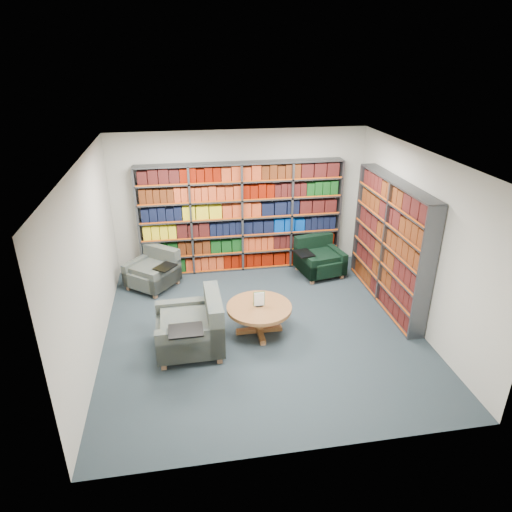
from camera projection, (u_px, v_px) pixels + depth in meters
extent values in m
cube|color=#1D272F|center=(262.00, 330.00, 7.43)|extent=(5.00, 5.00, 0.01)
cube|color=white|center=(263.00, 158.00, 6.26)|extent=(5.00, 5.00, 0.01)
cube|color=#BAB7AB|center=(240.00, 201.00, 9.10)|extent=(5.00, 0.01, 2.80)
cube|color=#BAB7AB|center=(307.00, 350.00, 4.60)|extent=(5.00, 0.01, 2.80)
cube|color=#BAB7AB|center=(89.00, 263.00, 6.47)|extent=(0.01, 5.00, 2.80)
cube|color=#BAB7AB|center=(418.00, 241.00, 7.22)|extent=(0.01, 5.00, 2.80)
cube|color=#47494F|center=(242.00, 218.00, 9.07)|extent=(4.00, 0.28, 2.20)
cube|color=silver|center=(241.00, 216.00, 9.19)|extent=(4.00, 0.02, 2.20)
cube|color=#D84C0A|center=(242.00, 220.00, 8.96)|extent=(4.00, 0.01, 2.20)
cube|color=#0B350F|center=(242.00, 260.00, 9.45)|extent=(3.88, 0.21, 0.29)
cube|color=#0B350F|center=(242.00, 244.00, 9.30)|extent=(3.88, 0.21, 0.29)
cube|color=yellow|center=(242.00, 227.00, 9.15)|extent=(3.88, 0.21, 0.29)
cube|color=black|center=(241.00, 209.00, 9.00)|extent=(3.88, 0.21, 0.29)
cube|color=#4B1E0A|center=(241.00, 191.00, 8.85)|extent=(3.88, 0.21, 0.29)
cube|color=#350E0D|center=(241.00, 173.00, 8.69)|extent=(3.88, 0.21, 0.29)
cube|color=#47494F|center=(390.00, 244.00, 7.86)|extent=(0.28, 2.50, 2.20)
cube|color=silver|center=(397.00, 244.00, 7.88)|extent=(0.02, 2.50, 2.20)
cube|color=#D84C0A|center=(382.00, 245.00, 7.84)|extent=(0.02, 2.50, 2.20)
cube|color=#4B1E0A|center=(383.00, 291.00, 8.24)|extent=(0.21, 2.38, 0.29)
cube|color=#350E0D|center=(386.00, 273.00, 8.09)|extent=(0.21, 2.38, 0.29)
cube|color=#350E0D|center=(388.00, 254.00, 7.94)|extent=(0.21, 2.38, 0.29)
cube|color=#350E0D|center=(391.00, 235.00, 7.79)|extent=(0.21, 2.38, 0.29)
cube|color=#4B1E0A|center=(394.00, 214.00, 7.64)|extent=(0.21, 2.38, 0.29)
cube|color=#350E0D|center=(396.00, 193.00, 7.48)|extent=(0.21, 2.38, 0.29)
cube|color=#0C1B35|center=(153.00, 276.00, 8.68)|extent=(1.11, 1.11, 0.28)
cube|color=#0C1B35|center=(162.00, 262.00, 8.85)|extent=(0.73, 0.64, 0.63)
cube|color=#0C1B35|center=(139.00, 269.00, 8.80)|extent=(0.59, 0.69, 0.42)
cube|color=#0C1B35|center=(166.00, 277.00, 8.50)|extent=(0.59, 0.69, 0.42)
cube|color=black|center=(165.00, 267.00, 8.35)|extent=(0.48, 0.49, 0.02)
cube|color=#916546|center=(129.00, 287.00, 8.64)|extent=(0.09, 0.09, 0.09)
cube|color=#916546|center=(155.00, 296.00, 8.35)|extent=(0.09, 0.09, 0.09)
cube|color=#916546|center=(152.00, 274.00, 9.16)|extent=(0.09, 0.09, 0.09)
cube|color=#916546|center=(178.00, 281.00, 8.87)|extent=(0.09, 0.09, 0.09)
cube|color=black|center=(320.00, 263.00, 9.17)|extent=(0.95, 0.95, 0.29)
cube|color=black|center=(313.00, 249.00, 9.36)|extent=(0.82, 0.33, 0.64)
cube|color=black|center=(305.00, 263.00, 9.03)|extent=(0.28, 0.81, 0.43)
cube|color=black|center=(335.00, 258.00, 9.25)|extent=(0.28, 0.81, 0.43)
cube|color=black|center=(304.00, 253.00, 8.88)|extent=(0.38, 0.45, 0.02)
cube|color=#916546|center=(312.00, 282.00, 8.86)|extent=(0.07, 0.07, 0.09)
cube|color=#916546|center=(342.00, 276.00, 9.08)|extent=(0.07, 0.07, 0.09)
cube|color=#916546|center=(297.00, 268.00, 9.42)|extent=(0.07, 0.07, 0.09)
cube|color=#916546|center=(326.00, 263.00, 9.64)|extent=(0.07, 0.07, 0.09)
cube|color=#0C1B35|center=(190.00, 334.00, 6.83)|extent=(0.99, 0.99, 0.35)
cube|color=#0C1B35|center=(214.00, 319.00, 6.81)|extent=(0.23, 0.98, 0.78)
cube|color=#0C1B35|center=(188.00, 314.00, 7.16)|extent=(0.97, 0.17, 0.52)
cube|color=#0C1B35|center=(191.00, 345.00, 6.43)|extent=(0.97, 0.17, 0.52)
cube|color=black|center=(186.00, 330.00, 6.26)|extent=(0.48, 0.38, 0.03)
cube|color=#916546|center=(164.00, 334.00, 7.22)|extent=(0.08, 0.08, 0.11)
cube|color=#916546|center=(164.00, 365.00, 6.50)|extent=(0.08, 0.08, 0.11)
cube|color=#916546|center=(214.00, 329.00, 7.35)|extent=(0.08, 0.08, 0.11)
cube|color=#916546|center=(220.00, 359.00, 6.64)|extent=(0.08, 0.08, 0.11)
cylinder|color=olive|center=(259.00, 308.00, 7.17)|extent=(1.03, 1.03, 0.06)
cylinder|color=olive|center=(259.00, 320.00, 7.27)|extent=(0.14, 0.14, 0.41)
cube|color=olive|center=(259.00, 330.00, 7.34)|extent=(0.74, 0.09, 0.07)
cube|color=olive|center=(259.00, 330.00, 7.34)|extent=(0.09, 0.74, 0.07)
cube|color=black|center=(259.00, 306.00, 7.16)|extent=(0.11, 0.06, 0.01)
cube|color=white|center=(259.00, 299.00, 7.11)|extent=(0.16, 0.01, 0.23)
cube|color=#145926|center=(259.00, 299.00, 7.12)|extent=(0.18, 0.00, 0.25)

